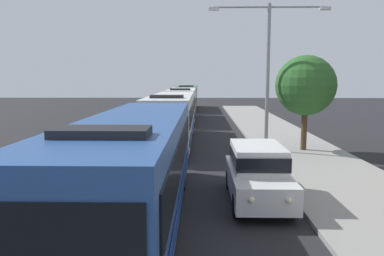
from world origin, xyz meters
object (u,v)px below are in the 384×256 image
Objects in this scene: white_suv at (257,171)px; bus_lead at (136,165)px; bus_middle at (182,103)px; bus_fourth_in_line at (187,96)px; roadside_tree at (306,86)px; bus_second_in_line at (172,117)px; streetlamp_mid at (268,61)px.

bus_lead is at bearing -150.65° from white_suv.
bus_middle reaches higher than white_suv.
white_suv is at bearing 29.35° from bus_lead.
bus_lead reaches higher than white_suv.
bus_lead is 0.97× the size of bus_fourth_in_line.
bus_fourth_in_line is (0.00, 39.98, 0.00)m from bus_lead.
white_suv is at bearing -84.43° from bus_fourth_in_line.
bus_second_in_line is at bearing 159.37° from roadside_tree.
bus_lead is at bearing -117.29° from streetlamp_mid.
roadside_tree is at bearing 66.14° from white_suv.
bus_lead is 0.99× the size of bus_second_in_line.
bus_middle is (-0.00, 12.98, -0.00)m from bus_second_in_line.
bus_lead and bus_fourth_in_line have the same top height.
bus_second_in_line is at bearing 150.12° from streetlamp_mid.
bus_fourth_in_line is at bearing 95.57° from white_suv.
roadside_tree is (7.52, -29.25, 2.00)m from bus_fourth_in_line.
bus_middle is 13.44m from bus_fourth_in_line.
streetlamp_mid is 2.53m from roadside_tree.
roadside_tree is (7.52, 10.73, 2.00)m from bus_lead.
bus_fourth_in_line is 2.38× the size of roadside_tree.
bus_middle is 24.75m from white_suv.
bus_lead is 39.98m from bus_fourth_in_line.
bus_middle is at bearing 90.00° from bus_lead.
bus_lead is 12.24m from streetlamp_mid.
streetlamp_mid is (5.40, 10.46, 3.34)m from bus_lead.
white_suv is (3.70, -24.46, -0.66)m from bus_middle.
bus_fourth_in_line is at bearing 90.00° from bus_middle.
white_suv is (3.70, 2.08, -0.66)m from bus_lead.
bus_middle is 2.45× the size of white_suv.
bus_second_in_line and bus_fourth_in_line have the same top height.
white_suv is 0.91× the size of roadside_tree.
streetlamp_mid is 1.51× the size of roadside_tree.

